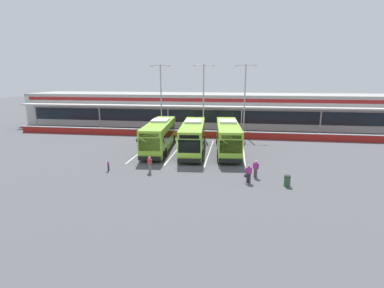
{
  "coord_description": "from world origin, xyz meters",
  "views": [
    {
      "loc": [
        4.99,
        -28.57,
        8.93
      ],
      "look_at": [
        0.35,
        3.0,
        1.6
      ],
      "focal_mm": 26.97,
      "sensor_mm": 36.0,
      "label": 1
    }
  ],
  "objects": [
    {
      "name": "ground_plane",
      "position": [
        0.0,
        0.0,
        0.0
      ],
      "size": [
        200.0,
        200.0,
        0.0
      ],
      "primitive_type": "plane",
      "color": "#4C4C51"
    },
    {
      "name": "terminal_building",
      "position": [
        -0.0,
        26.91,
        3.01
      ],
      "size": [
        70.0,
        13.0,
        6.0
      ],
      "color": "silver",
      "rests_on": "ground"
    },
    {
      "name": "red_barrier_wall",
      "position": [
        0.0,
        14.5,
        0.56
      ],
      "size": [
        60.0,
        0.4,
        1.1
      ],
      "color": "maroon",
      "rests_on": "ground"
    },
    {
      "name": "coach_bus_leftmost",
      "position": [
        -4.26,
        6.09,
        1.79
      ],
      "size": [
        3.68,
        12.31,
        3.78
      ],
      "color": "#8CC633",
      "rests_on": "ground"
    },
    {
      "name": "coach_bus_left_centre",
      "position": [
        0.05,
        5.9,
        1.79
      ],
      "size": [
        3.68,
        12.31,
        3.78
      ],
      "color": "#8CC633",
      "rests_on": "ground"
    },
    {
      "name": "coach_bus_centre",
      "position": [
        4.3,
        6.42,
        1.79
      ],
      "size": [
        3.68,
        12.31,
        3.78
      ],
      "color": "#8CC633",
      "rests_on": "ground"
    },
    {
      "name": "bay_stripe_far_west",
      "position": [
        -6.3,
        6.0,
        0.0
      ],
      "size": [
        0.14,
        13.0,
        0.01
      ],
      "primitive_type": "cube",
      "color": "silver",
      "rests_on": "ground"
    },
    {
      "name": "bay_stripe_west",
      "position": [
        -2.1,
        6.0,
        0.0
      ],
      "size": [
        0.14,
        13.0,
        0.01
      ],
      "primitive_type": "cube",
      "color": "silver",
      "rests_on": "ground"
    },
    {
      "name": "bay_stripe_mid_west",
      "position": [
        2.1,
        6.0,
        0.0
      ],
      "size": [
        0.14,
        13.0,
        0.01
      ],
      "primitive_type": "cube",
      "color": "silver",
      "rests_on": "ground"
    },
    {
      "name": "bay_stripe_centre",
      "position": [
        6.3,
        6.0,
        0.0
      ],
      "size": [
        0.14,
        13.0,
        0.01
      ],
      "primitive_type": "cube",
      "color": "silver",
      "rests_on": "ground"
    },
    {
      "name": "pedestrian_with_handbag",
      "position": [
        6.38,
        -4.33,
        0.86
      ],
      "size": [
        0.65,
        0.37,
        1.62
      ],
      "color": "#33333D",
      "rests_on": "ground"
    },
    {
      "name": "pedestrian_in_dark_coat",
      "position": [
        -2.89,
        -2.93,
        0.87
      ],
      "size": [
        0.5,
        0.42,
        1.62
      ],
      "color": "slate",
      "rests_on": "ground"
    },
    {
      "name": "pedestrian_child",
      "position": [
        -7.08,
        -3.01,
        0.54
      ],
      "size": [
        0.28,
        0.27,
        1.0
      ],
      "color": "black",
      "rests_on": "ground"
    },
    {
      "name": "pedestrian_near_bin",
      "position": [
        7.1,
        -2.82,
        0.87
      ],
      "size": [
        0.53,
        0.39,
        1.62
      ],
      "color": "#4C4238",
      "rests_on": "ground"
    },
    {
      "name": "lamp_post_west",
      "position": [
        -6.74,
        16.99,
        6.29
      ],
      "size": [
        3.24,
        0.28,
        11.0
      ],
      "color": "#9E9EA3",
      "rests_on": "ground"
    },
    {
      "name": "lamp_post_centre",
      "position": [
        0.2,
        16.25,
        6.29
      ],
      "size": [
        3.24,
        0.28,
        11.0
      ],
      "color": "#9E9EA3",
      "rests_on": "ground"
    },
    {
      "name": "lamp_post_east",
      "position": [
        6.52,
        17.31,
        6.29
      ],
      "size": [
        3.24,
        0.28,
        11.0
      ],
      "color": "#9E9EA3",
      "rests_on": "ground"
    },
    {
      "name": "litter_bin",
      "position": [
        9.6,
        -4.69,
        0.47
      ],
      "size": [
        0.54,
        0.54,
        0.93
      ],
      "color": "#2D5133",
      "rests_on": "ground"
    }
  ]
}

